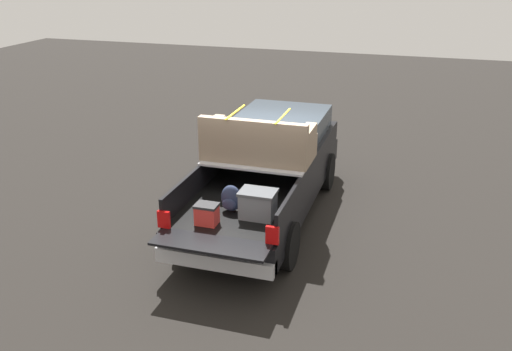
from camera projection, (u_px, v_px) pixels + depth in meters
The scene contains 2 objects.
ground_plane at pixel (265, 216), 11.12m from camera, with size 40.00×40.00×0.00m, color black.
pickup_truck at pixel (270, 166), 11.07m from camera, with size 6.05×2.06×2.23m.
Camera 1 is at (-9.63, -2.80, 4.89)m, focal length 38.99 mm.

